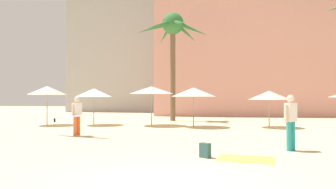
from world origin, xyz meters
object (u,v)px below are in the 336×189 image
cafe_umbrella_2 (269,95)px  cafe_umbrella_0 (47,90)px  person_mid_left (291,120)px  cafe_umbrella_4 (151,90)px  cafe_umbrella_1 (194,92)px  backpack (205,151)px  cafe_umbrella_5 (94,93)px  beach_towel (246,159)px  person_mid_right (76,115)px  palm_tree_left (173,32)px

cafe_umbrella_2 → cafe_umbrella_0: bearing=-179.4°
person_mid_left → cafe_umbrella_4: bearing=173.1°
cafe_umbrella_1 → backpack: size_ratio=6.42×
cafe_umbrella_4 → person_mid_left: bearing=-54.8°
cafe_umbrella_4 → backpack: bearing=-71.5°
cafe_umbrella_1 → person_mid_left: size_ratio=1.49×
backpack → cafe_umbrella_5: bearing=70.7°
beach_towel → backpack: bearing=176.4°
cafe_umbrella_1 → cafe_umbrella_2: size_ratio=1.11×
cafe_umbrella_5 → person_mid_left: 13.18m
cafe_umbrella_5 → beach_towel: size_ratio=1.55×
beach_towel → person_mid_left: person_mid_left is taller
cafe_umbrella_2 → cafe_umbrella_5: (-10.83, 0.31, 0.19)m
cafe_umbrella_0 → cafe_umbrella_5: size_ratio=1.06×
cafe_umbrella_4 → backpack: (3.42, -10.23, -2.03)m
cafe_umbrella_0 → cafe_umbrella_4: size_ratio=0.91×
person_mid_left → cafe_umbrella_2: bearing=131.5°
cafe_umbrella_0 → cafe_umbrella_2: bearing=0.6°
cafe_umbrella_1 → person_mid_right: cafe_umbrella_1 is taller
cafe_umbrella_0 → cafe_umbrella_4: cafe_umbrella_0 is taller
beach_towel → cafe_umbrella_5: bearing=129.0°
palm_tree_left → cafe_umbrella_4: size_ratio=3.02×
cafe_umbrella_0 → beach_towel: 15.05m
beach_towel → backpack: backpack is taller
cafe_umbrella_1 → backpack: (0.75, -9.60, -1.88)m
cafe_umbrella_5 → person_mid_right: 6.04m
backpack → person_mid_right: 7.32m
cafe_umbrella_4 → backpack: cafe_umbrella_4 is taller
cafe_umbrella_1 → person_mid_right: size_ratio=0.93×
cafe_umbrella_1 → person_mid_left: cafe_umbrella_1 is taller
backpack → cafe_umbrella_4: bearing=54.0°
cafe_umbrella_5 → backpack: cafe_umbrella_5 is taller
cafe_umbrella_2 → person_mid_right: cafe_umbrella_2 is taller
cafe_umbrella_2 → person_mid_right: size_ratio=0.84×
beach_towel → cafe_umbrella_1: bearing=100.9°
cafe_umbrella_1 → person_mid_left: (3.48, -8.08, -1.09)m
palm_tree_left → person_mid_left: palm_tree_left is taller
backpack → palm_tree_left: bearing=45.4°
person_mid_right → cafe_umbrella_5: bearing=125.5°
person_mid_right → cafe_umbrella_4: bearing=90.1°
cafe_umbrella_5 → beach_towel: bearing=-51.0°
cafe_umbrella_1 → cafe_umbrella_4: (-2.67, 0.63, 0.15)m
beach_towel → backpack: (-1.12, 0.07, 0.19)m
cafe_umbrella_0 → cafe_umbrella_1: (9.35, -0.11, -0.14)m
cafe_umbrella_1 → cafe_umbrella_4: 2.75m
cafe_umbrella_1 → backpack: 9.81m
cafe_umbrella_5 → backpack: bearing=-54.8°
cafe_umbrella_1 → person_mid_right: (-5.07, -5.22, -1.14)m
beach_towel → person_mid_left: size_ratio=0.84×
backpack → person_mid_left: person_mid_left is taller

